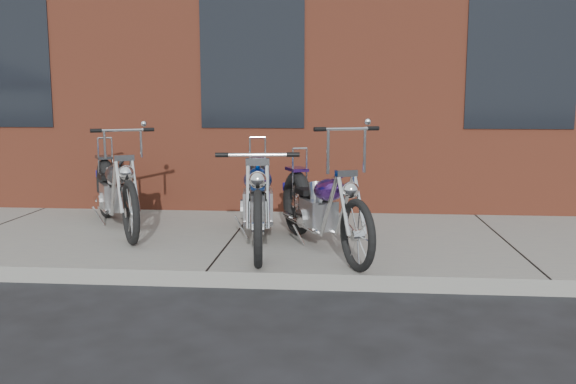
{
  "coord_description": "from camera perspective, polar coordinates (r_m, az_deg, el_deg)",
  "views": [
    {
      "loc": [
        1.19,
        -5.21,
        1.67
      ],
      "look_at": [
        0.67,
        0.8,
        0.76
      ],
      "focal_mm": 38.0,
      "sensor_mm": 36.0,
      "label": 1
    }
  ],
  "objects": [
    {
      "name": "chopper_blue",
      "position": [
        6.48,
        -2.82,
        -0.91
      ],
      "size": [
        0.64,
        2.51,
        1.1
      ],
      "rotation": [
        0.0,
        0.0,
        -1.44
      ],
      "color": "black",
      "rests_on": "sidewalk"
    },
    {
      "name": "chopper_purple",
      "position": [
        6.23,
        3.16,
        -1.68
      ],
      "size": [
        1.02,
        2.14,
        1.28
      ],
      "rotation": [
        0.0,
        0.0,
        -1.16
      ],
      "color": "black",
      "rests_on": "sidewalk"
    },
    {
      "name": "sidewalk",
      "position": [
        7.0,
        -4.99,
        -4.63
      ],
      "size": [
        22.0,
        3.0,
        0.15
      ],
      "primitive_type": "cube",
      "color": "slate",
      "rests_on": "ground"
    },
    {
      "name": "chopper_third",
      "position": [
        7.51,
        -15.8,
        -0.07
      ],
      "size": [
        1.3,
        2.14,
        1.22
      ],
      "rotation": [
        0.0,
        0.0,
        -1.05
      ],
      "color": "black",
      "rests_on": "sidewalk"
    },
    {
      "name": "ground",
      "position": [
        5.6,
        -7.64,
        -8.85
      ],
      "size": [
        120.0,
        120.0,
        0.0
      ],
      "primitive_type": "plane",
      "color": "#27272B",
      "rests_on": "ground"
    }
  ]
}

